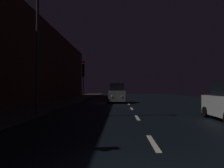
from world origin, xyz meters
name	(u,v)px	position (x,y,z in m)	size (l,w,h in m)	color
ground	(127,102)	(0.00, 24.50, -0.01)	(27.96, 84.00, 0.02)	black
sidewalk_left	(63,101)	(-7.78, 24.50, 0.07)	(4.40, 84.00, 0.15)	#38332B
building_facade_left	(32,57)	(-10.38, 21.00, 4.99)	(0.80, 63.00, 9.98)	#472319
lane_centerline	(131,108)	(0.00, 15.86, 0.01)	(0.16, 31.03, 0.01)	beige
traffic_light_far_left	(83,72)	(-5.48, 25.29, 3.67)	(0.36, 0.48, 5.04)	#38383A
streetlamp_overhead	(45,25)	(-5.25, 9.24, 5.24)	(1.70, 0.44, 8.03)	#2D2D30
car_approaching_headlights	(117,94)	(-1.24, 23.04, 1.01)	(2.03, 4.40, 2.21)	silver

